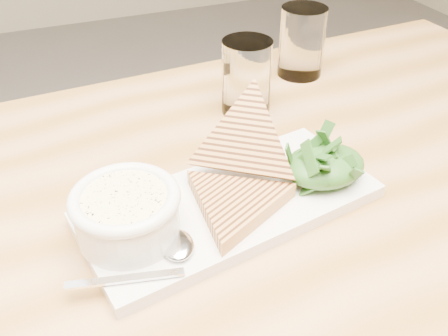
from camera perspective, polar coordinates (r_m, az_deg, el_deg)
name	(u,v)px	position (r m, az deg, el deg)	size (l,w,h in m)	color
table_top	(288,202)	(0.66, 7.29, -3.91)	(1.21, 0.81, 0.04)	#AC7C4A
table_leg_br	(401,180)	(1.40, 19.53, -1.34)	(0.06, 0.06, 0.73)	#AC7C4A
platter	(230,204)	(0.61, 0.71, -4.17)	(0.36, 0.16, 0.02)	silver
soup_bowl	(128,219)	(0.56, -10.96, -5.70)	(0.11, 0.11, 0.04)	silver
soup	(125,199)	(0.54, -11.29, -3.55)	(0.09, 0.09, 0.01)	beige
bowl_rim	(124,198)	(0.54, -11.31, -3.38)	(0.12, 0.12, 0.01)	silver
sandwich_flat	(235,204)	(0.58, 1.27, -4.08)	(0.16, 0.16, 0.02)	#B37A3D
sandwich_lean	(246,141)	(0.62, 2.50, 3.09)	(0.16, 0.16, 0.09)	#B37A3D
salad_base	(324,166)	(0.64, 11.40, 0.27)	(0.11, 0.08, 0.04)	#194412
arugula_pile	(325,161)	(0.63, 11.47, 0.76)	(0.11, 0.10, 0.05)	#315F23
spoon_bowl	(178,245)	(0.54, -5.29, -8.76)	(0.04, 0.05, 0.01)	silver
spoon_handle	(125,279)	(0.52, -11.24, -12.31)	(0.12, 0.01, 0.00)	silver
glass_near	(247,77)	(0.79, 2.59, 10.32)	(0.08, 0.08, 0.12)	white
glass_far	(302,42)	(0.92, 8.88, 14.05)	(0.08, 0.08, 0.12)	white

